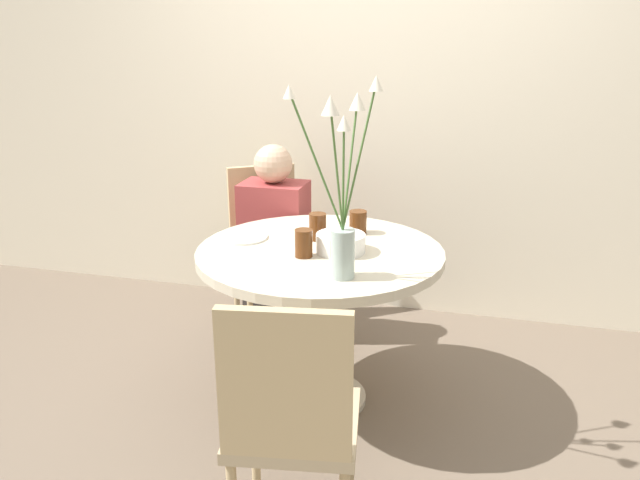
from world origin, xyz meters
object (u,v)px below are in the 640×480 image
object	(u,v)px
chair_right_flank	(291,415)
side_plate	(243,237)
chair_far_back	(267,239)
flower_vase	(343,204)
drink_glass_1	(318,227)
person_woman	(275,249)
drink_glass_0	(304,243)
birthday_cake	(341,243)
drink_glass_2	(358,222)

from	to	relation	value
chair_right_flank	side_plate	world-z (taller)	chair_right_flank
chair_far_back	flower_vase	distance (m)	1.32
flower_vase	drink_glass_1	distance (m)	0.52
chair_far_back	drink_glass_1	distance (m)	0.81
person_woman	flower_vase	bearing A→B (deg)	-57.58
side_plate	drink_glass_0	bearing A→B (deg)	-26.28
person_woman	birthday_cake	bearing A→B (deg)	-50.70
flower_vase	drink_glass_0	size ratio (longest dim) A/B	6.41
chair_right_flank	drink_glass_2	size ratio (longest dim) A/B	8.67
chair_far_back	side_plate	size ratio (longest dim) A/B	4.15
chair_right_flank	flower_vase	distance (m)	0.77
birthday_cake	drink_glass_1	bearing A→B (deg)	134.91
drink_glass_2	birthday_cake	bearing A→B (deg)	-93.95
chair_far_back	flower_vase	size ratio (longest dim) A/B	1.23
chair_right_flank	side_plate	xyz separation A→B (m)	(-0.50, 0.92, 0.23)
chair_right_flank	person_woman	size ratio (longest dim) A/B	0.85
person_woman	drink_glass_2	bearing A→B (deg)	-33.01
chair_right_flank	drink_glass_0	xyz separation A→B (m)	(-0.18, 0.76, 0.28)
drink_glass_1	person_woman	size ratio (longest dim) A/B	0.11
birthday_cake	person_woman	size ratio (longest dim) A/B	0.19
flower_vase	drink_glass_2	world-z (taller)	flower_vase
chair_right_flank	flower_vase	xyz separation A→B (m)	(0.03, 0.57, 0.51)
birthday_cake	drink_glass_1	size ratio (longest dim) A/B	1.73
chair_far_back	birthday_cake	xyz separation A→B (m)	(0.59, -0.74, 0.27)
drink_glass_1	chair_right_flank	bearing A→B (deg)	-79.77
birthday_cake	drink_glass_2	size ratio (longest dim) A/B	1.98
chair_far_back	drink_glass_1	world-z (taller)	chair_far_back
side_plate	drink_glass_2	distance (m)	0.52
birthday_cake	drink_glass_0	world-z (taller)	birthday_cake
birthday_cake	chair_right_flank	bearing A→B (deg)	-87.07
drink_glass_1	drink_glass_2	xyz separation A→B (m)	(0.15, 0.14, -0.01)
chair_right_flank	flower_vase	size ratio (longest dim) A/B	1.23
chair_right_flank	birthday_cake	world-z (taller)	chair_right_flank
side_plate	drink_glass_2	bearing A→B (deg)	22.95
flower_vase	side_plate	distance (m)	0.70
birthday_cake	drink_glass_1	xyz separation A→B (m)	(-0.13, 0.14, 0.02)
flower_vase	drink_glass_1	size ratio (longest dim) A/B	6.18
flower_vase	drink_glass_2	size ratio (longest dim) A/B	7.06
side_plate	drink_glass_1	bearing A→B (deg)	11.48
birthday_cake	flower_vase	world-z (taller)	flower_vase
chair_right_flank	side_plate	bearing A→B (deg)	-70.21
flower_vase	drink_glass_0	xyz separation A→B (m)	(-0.20, 0.19, -0.23)
person_woman	drink_glass_0	bearing A→B (deg)	-62.54
chair_far_back	flower_vase	world-z (taller)	flower_vase
chair_right_flank	drink_glass_1	world-z (taller)	chair_right_flank
drink_glass_1	chair_far_back	bearing A→B (deg)	126.82
birthday_cake	drink_glass_2	xyz separation A→B (m)	(0.02, 0.27, 0.01)
flower_vase	chair_far_back	bearing A→B (deg)	122.66
chair_far_back	flower_vase	xyz separation A→B (m)	(0.66, -1.02, 0.51)
drink_glass_0	drink_glass_1	bearing A→B (deg)	90.44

